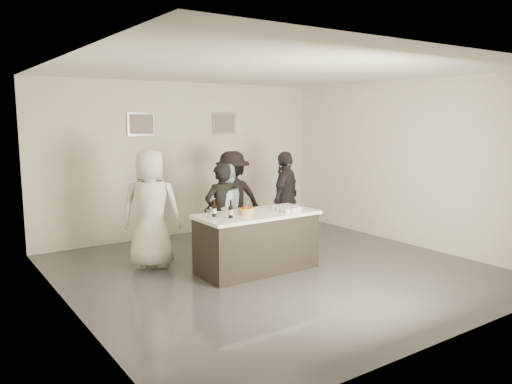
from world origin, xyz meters
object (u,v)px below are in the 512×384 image
bar_counter (257,242)px  person_guest_right (285,198)px  person_guest_left (151,209)px  beer_bottle_b (231,209)px  person_main_blue (224,212)px  cake (246,212)px  beer_bottle_a (214,208)px  person_main_black (221,213)px  person_guest_back (232,199)px

bar_counter → person_guest_right: (1.37, 1.06, 0.41)m
bar_counter → person_guest_left: (-1.24, 1.09, 0.48)m
person_guest_left → bar_counter: bearing=171.3°
beer_bottle_b → person_main_blue: 1.10m
cake → bar_counter: bearing=5.3°
beer_bottle_a → person_main_blue: person_main_blue is taller
bar_counter → person_main_blue: (-0.06, 0.85, 0.34)m
beer_bottle_b → person_guest_left: bearing=120.4°
beer_bottle_b → person_main_blue: person_main_blue is taller
cake → person_guest_left: (-1.03, 1.11, -0.01)m
person_main_black → person_guest_right: person_guest_right is taller
cake → beer_bottle_a: size_ratio=0.90×
beer_bottle_b → person_guest_back: 1.88m
bar_counter → cake: size_ratio=7.91×
bar_counter → person_guest_back: size_ratio=1.07×
beer_bottle_a → person_main_black: 0.80m
person_main_blue → person_guest_right: bearing=171.4°
beer_bottle_b → person_guest_left: (-0.71, 1.20, -0.10)m
person_guest_right → beer_bottle_a: bearing=-7.3°
cake → beer_bottle_b: (-0.32, -0.09, 0.09)m
beer_bottle_b → person_main_blue: (0.47, 0.97, -0.24)m
person_guest_back → person_main_blue: bearing=54.3°
person_guest_left → person_guest_right: 2.61m
beer_bottle_b → person_guest_back: person_guest_back is taller
bar_counter → beer_bottle_a: 0.90m
bar_counter → person_guest_left: bearing=138.7°
person_main_black → person_main_blue: size_ratio=1.02×
person_main_blue → person_main_black: bearing=27.1°
cake → beer_bottle_a: bearing=164.7°
bar_counter → person_main_black: (-0.21, 0.72, 0.35)m
beer_bottle_b → person_main_blue: bearing=64.1°
beer_bottle_a → cake: bearing=-15.3°
person_main_black → person_main_blue: person_main_black is taller
person_guest_left → person_main_black: bearing=-167.4°
cake → beer_bottle_a: beer_bottle_a is taller
bar_counter → person_main_black: bearing=106.2°
beer_bottle_b → person_main_black: 0.92m
beer_bottle_a → person_guest_right: 2.26m
beer_bottle_a → person_main_black: size_ratio=0.16×
beer_bottle_b → person_guest_right: (1.90, 1.17, -0.17)m
person_guest_back → person_guest_right: bearing=161.3°
beer_bottle_a → person_main_black: person_main_black is taller
bar_counter → person_guest_back: (0.47, 1.46, 0.42)m
beer_bottle_a → person_guest_left: 1.14m
person_main_blue → person_guest_left: (-1.18, 0.24, 0.14)m
beer_bottle_a → person_guest_back: person_guest_back is taller
cake → beer_bottle_b: bearing=-163.8°
cake → person_main_black: 0.75m
beer_bottle_a → person_guest_back: bearing=49.6°
person_main_black → person_guest_left: bearing=-23.3°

